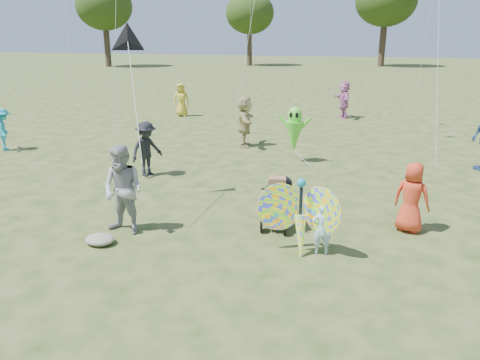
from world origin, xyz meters
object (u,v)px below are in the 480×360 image
at_px(crowd_a, 412,197).
at_px(crowd_j, 344,99).
at_px(crowd_d, 245,121).
at_px(jogging_stroller, 278,198).
at_px(alien_kite, 294,131).
at_px(adult_man, 123,190).
at_px(butterfly_kite, 300,218).
at_px(crowd_g, 181,100).
at_px(child_girl, 322,229).
at_px(crowd_b, 147,149).
at_px(crowd_i, 4,129).

xyz_separation_m(crowd_a, crowd_j, (-2.42, 13.33, 0.15)).
distance_m(crowd_d, crowd_j, 7.59).
distance_m(jogging_stroller, alien_kite, 5.23).
distance_m(adult_man, alien_kite, 6.76).
bearing_deg(adult_man, butterfly_kite, 9.37).
bearing_deg(crowd_g, child_girl, -73.75).
bearing_deg(crowd_g, butterfly_kite, -75.09).
distance_m(child_girl, crowd_b, 6.42).
distance_m(crowd_g, crowd_j, 7.79).
height_order(crowd_d, crowd_g, crowd_d).
relative_size(crowd_g, jogging_stroller, 1.43).
bearing_deg(crowd_j, butterfly_kite, -21.39).
relative_size(crowd_g, crowd_i, 1.10).
distance_m(crowd_g, butterfly_kite, 15.45).
xyz_separation_m(child_girl, crowd_g, (-8.42, 13.13, 0.31)).
bearing_deg(crowd_a, adult_man, 36.84).
distance_m(crowd_i, alien_kite, 9.87).
xyz_separation_m(crowd_i, butterfly_kite, (11.04, -4.98, -0.04)).
bearing_deg(crowd_a, jogging_stroller, 30.66).
relative_size(crowd_g, butterfly_kite, 0.92).
distance_m(crowd_j, butterfly_kite, 14.96).
relative_size(crowd_j, butterfly_kite, 1.01).
distance_m(crowd_d, crowd_g, 7.07).
height_order(crowd_a, crowd_d, crowd_d).
relative_size(adult_man, crowd_a, 1.25).
bearing_deg(crowd_j, child_girl, -19.90).
bearing_deg(child_girl, alien_kite, -91.28).
xyz_separation_m(crowd_a, crowd_g, (-10.00, 11.57, 0.07)).
xyz_separation_m(crowd_d, butterfly_kite, (3.32, -7.93, -0.21)).
distance_m(crowd_b, crowd_g, 10.04).
xyz_separation_m(child_girl, crowd_d, (-3.70, 7.86, 0.41)).
bearing_deg(crowd_i, adult_man, -163.64).
distance_m(crowd_b, jogging_stroller, 4.98).
height_order(crowd_g, alien_kite, alien_kite).
xyz_separation_m(crowd_j, alien_kite, (-0.81, -8.66, 0.09)).
bearing_deg(jogging_stroller, crowd_b, 135.35).
xyz_separation_m(jogging_stroller, butterfly_kite, (0.65, -1.11, 0.07)).
relative_size(crowd_b, crowd_g, 0.97).
height_order(crowd_g, butterfly_kite, crowd_g).
distance_m(crowd_i, jogging_stroller, 11.08).
xyz_separation_m(crowd_j, butterfly_kite, (0.45, -14.95, -0.19)).
bearing_deg(crowd_i, crowd_b, -142.12).
bearing_deg(crowd_i, child_girl, -152.96).
bearing_deg(crowd_i, butterfly_kite, -153.96).
xyz_separation_m(crowd_b, crowd_i, (-6.09, 1.34, -0.05)).
distance_m(adult_man, crowd_d, 8.02).
distance_m(adult_man, jogging_stroller, 3.11).
bearing_deg(adult_man, crowd_j, 86.44).
relative_size(adult_man, crowd_j, 1.03).
bearing_deg(adult_man, crowd_i, 154.00).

